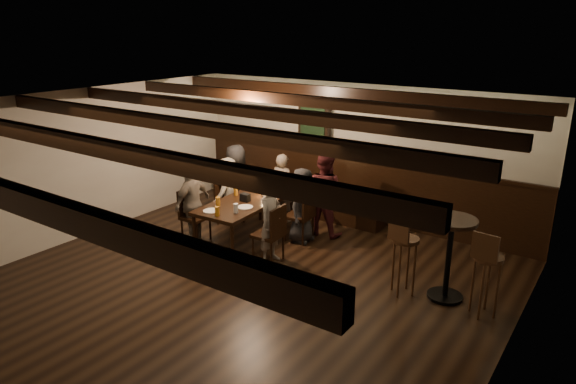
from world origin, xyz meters
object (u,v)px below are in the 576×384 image
Objects in this scene: person_bench_centre at (283,188)px; person_bench_right at (324,193)px; bar_stool_left at (404,265)px; chair_left_far at (195,225)px; person_bench_left at (236,180)px; chair_right_far at (269,244)px; person_right_near at (302,205)px; dining_table at (247,203)px; bar_stool_right at (485,284)px; chair_left_near at (230,209)px; person_left_near at (228,191)px; high_top_table at (450,247)px; chair_right_near at (300,225)px; person_right_far at (271,222)px; person_left_far at (192,203)px.

person_bench_centre is 0.92m from person_bench_right.
bar_stool_left is (1.89, -1.16, -0.30)m from person_bench_right.
chair_left_far is 1.42m from person_bench_left.
person_right_near is at bearing -2.02° from chair_right_far.
bar_stool_right reaches higher than dining_table.
person_bench_left is 4.80m from bar_stool_right.
person_bench_left is 0.91m from person_bench_centre.
person_bench_right reaches higher than person_right_near.
person_bench_right is (1.59, 0.53, 0.44)m from chair_left_near.
chair_right_far is at bearing -168.27° from bar_stool_right.
person_bench_right reaches higher than chair_left_near.
person_left_near reaches higher than high_top_table.
dining_table is at bearing 122.06° from chair_right_near.
bar_stool_right is (3.79, -1.21, -0.20)m from person_bench_centre.
person_bench_centre reaches higher than high_top_table.
person_right_far is at bearing -168.25° from bar_stool_right.
person_right_far is 1.16× the size of high_top_table.
dining_table is 0.92m from chair_right_near.
chair_right_far is 0.69× the size of person_right_far.
chair_left_far is 0.79× the size of high_top_table.
person_bench_left is 1.71m from person_right_near.
bar_stool_left is (2.74, -0.21, -0.22)m from dining_table.
chair_right_far is (0.04, -0.90, -0.00)m from chair_right_near.
high_top_table is at bearing 36.18° from bar_stool_left.
person_left_near is 0.92× the size of person_left_far.
person_bench_centre is 0.96m from person_right_near.
chair_left_far is at bearing 2.03° from person_left_near.
person_bench_left is 1.21× the size of high_top_table.
person_bench_left is 1.11× the size of person_left_near.
dining_table is at bearing 122.08° from chair_left_far.
person_right_far reaches higher than bar_stool_left.
person_bench_left reaches higher than person_right_far.
bar_stool_left is at bearing 145.63° from person_bench_right.
person_bench_centre is at bearing 169.51° from bar_stool_left.
bar_stool_right is (1.00, 0.05, 0.00)m from bar_stool_left.
person_bench_right reaches higher than high_top_table.
person_left_far is at bearing 90.00° from person_right_far.
person_bench_centre is at bearing 162.22° from high_top_table.
person_bench_centre is at bearing 51.34° from person_right_near.
chair_right_far is 0.79× the size of bar_stool_left.
person_right_far is (0.04, -0.90, 0.02)m from person_right_near.
person_left_near reaches higher than bar_stool_left.
person_bench_right reaches higher than bar_stool_left.
dining_table is at bearing 179.87° from high_top_table.
bar_stool_left is (3.48, -0.63, 0.14)m from chair_left_near.
chair_left_near is 0.66× the size of person_bench_left.
dining_table is 0.87m from person_left_far.
bar_stool_right is (4.44, 0.32, 0.15)m from chair_left_far.
person_right_near reaches higher than chair_right_near.
high_top_table is (3.29, -1.06, 0.10)m from person_bench_centre.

